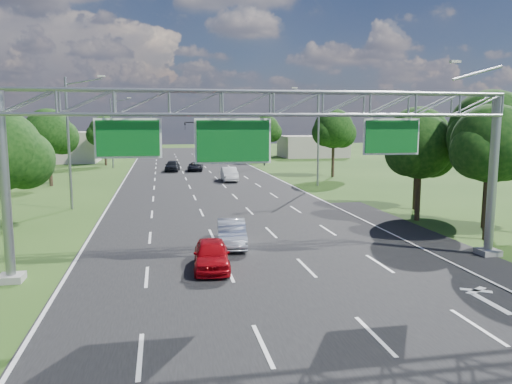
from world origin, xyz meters
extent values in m
plane|color=#244514|center=(0.00, 30.00, 0.00)|extent=(220.00, 220.00, 0.00)
cube|color=black|center=(0.00, 30.00, 0.00)|extent=(18.00, 180.00, 0.02)
cube|color=black|center=(10.20, 14.00, 0.00)|extent=(3.00, 30.00, 0.02)
cube|color=gray|center=(11.50, 12.00, 0.15)|extent=(1.00, 1.00, 0.30)
cylinder|color=gray|center=(11.50, 12.00, 4.00)|extent=(0.44, 0.44, 8.00)
cube|color=gray|center=(-11.00, 12.00, 0.15)|extent=(1.00, 1.00, 0.30)
cylinder|color=gray|center=(-11.00, 12.00, 4.00)|extent=(0.40, 0.40, 8.00)
cylinder|color=gray|center=(10.30, 12.00, 9.00)|extent=(2.54, 0.12, 0.79)
cube|color=beige|center=(9.10, 12.00, 9.50)|extent=(0.50, 0.22, 0.12)
cube|color=white|center=(-6.00, 11.98, 6.00)|extent=(2.80, 0.05, 1.70)
cube|color=#0B5A1C|center=(-6.00, 11.92, 6.00)|extent=(2.62, 0.05, 1.52)
cube|color=white|center=(-1.50, 11.98, 5.85)|extent=(3.40, 0.05, 2.00)
cube|color=#0B5A1C|center=(-1.50, 11.92, 5.85)|extent=(3.22, 0.05, 1.82)
cube|color=white|center=(6.00, 11.98, 6.00)|extent=(2.80, 0.05, 1.70)
cube|color=#0B5A1C|center=(6.00, 11.92, 6.00)|extent=(2.62, 0.05, 1.52)
cylinder|color=black|center=(11.00, 65.00, 3.50)|extent=(0.24, 0.24, 7.00)
cylinder|color=black|center=(5.00, 65.00, 6.60)|extent=(12.00, 0.18, 0.18)
imported|color=black|center=(-1.00, 65.00, 6.05)|extent=(0.18, 0.22, 1.10)
imported|color=black|center=(4.00, 65.00, 6.05)|extent=(0.18, 0.22, 1.10)
imported|color=black|center=(9.00, 65.00, 6.05)|extent=(0.18, 0.22, 1.10)
cylinder|color=gray|center=(-11.50, 30.00, 5.00)|extent=(0.20, 0.20, 10.00)
cylinder|color=gray|center=(-10.20, 30.00, 9.70)|extent=(2.78, 0.12, 0.60)
cube|color=beige|center=(-8.90, 30.00, 10.10)|extent=(0.55, 0.22, 0.12)
cylinder|color=gray|center=(-11.50, 65.00, 5.00)|extent=(0.20, 0.20, 10.00)
cylinder|color=gray|center=(-10.20, 65.00, 9.70)|extent=(2.78, 0.12, 0.60)
cube|color=beige|center=(-8.90, 65.00, 10.10)|extent=(0.55, 0.22, 0.12)
cylinder|color=gray|center=(11.50, 40.00, 5.00)|extent=(0.20, 0.20, 10.00)
cylinder|color=gray|center=(10.20, 40.00, 9.70)|extent=(2.78, 0.12, 0.60)
cube|color=beige|center=(8.90, 40.00, 10.10)|extent=(0.55, 0.22, 0.12)
cylinder|color=#2D2116|center=(13.50, 15.00, 1.87)|extent=(0.36, 0.36, 3.74)
sphere|color=black|center=(13.50, 15.00, 5.50)|extent=(4.40, 4.40, 4.40)
sphere|color=black|center=(14.60, 15.40, 4.95)|extent=(3.30, 3.30, 3.30)
sphere|color=black|center=(12.51, 14.70, 5.06)|extent=(3.08, 3.08, 3.08)
cylinder|color=#2D2116|center=(15.50, 18.00, 2.09)|extent=(0.36, 0.36, 4.18)
sphere|color=black|center=(15.50, 18.00, 6.18)|extent=(5.00, 5.00, 5.00)
sphere|color=black|center=(16.75, 18.40, 5.55)|extent=(3.75, 3.75, 3.75)
sphere|color=black|center=(14.38, 17.70, 5.68)|extent=(3.50, 3.50, 3.50)
cylinder|color=#2D2116|center=(12.50, 21.00, 1.65)|extent=(0.36, 0.36, 3.30)
sphere|color=black|center=(12.50, 21.00, 5.06)|extent=(4.40, 4.40, 4.40)
sphere|color=black|center=(13.60, 21.40, 4.51)|extent=(3.30, 3.30, 3.30)
sphere|color=black|center=(11.51, 20.70, 4.62)|extent=(3.08, 3.08, 3.08)
cylinder|color=#2D2116|center=(14.50, 25.00, 1.76)|extent=(0.36, 0.36, 3.52)
sphere|color=black|center=(14.50, 25.00, 5.44)|extent=(4.80, 4.80, 4.80)
sphere|color=black|center=(15.70, 25.40, 4.84)|extent=(3.60, 3.60, 3.60)
sphere|color=black|center=(13.42, 24.70, 4.96)|extent=(3.36, 3.36, 3.36)
cylinder|color=#2D2116|center=(-14.00, 22.00, 1.54)|extent=(0.36, 0.36, 3.08)
sphere|color=black|center=(-14.00, 22.00, 5.00)|extent=(4.80, 4.80, 4.80)
sphere|color=black|center=(-12.80, 22.40, 4.40)|extent=(3.60, 3.60, 3.60)
cylinder|color=#2D2116|center=(-16.00, 45.00, 1.87)|extent=(0.36, 0.36, 3.74)
sphere|color=black|center=(-16.00, 45.00, 5.66)|extent=(4.80, 4.80, 4.80)
sphere|color=black|center=(-14.80, 45.40, 5.06)|extent=(3.60, 3.60, 3.60)
sphere|color=black|center=(-17.08, 44.70, 5.18)|extent=(3.36, 3.36, 3.36)
cylinder|color=#2D2116|center=(-13.00, 70.00, 1.65)|extent=(0.36, 0.36, 3.30)
sphere|color=black|center=(-13.00, 70.00, 5.22)|extent=(4.80, 4.80, 4.80)
sphere|color=black|center=(-11.80, 70.40, 4.62)|extent=(3.60, 3.60, 3.60)
sphere|color=black|center=(-14.08, 69.70, 4.74)|extent=(3.36, 3.36, 3.36)
cylinder|color=#2D2116|center=(16.00, 48.00, 1.98)|extent=(0.36, 0.36, 3.96)
sphere|color=black|center=(16.00, 48.00, 5.88)|extent=(4.80, 4.80, 4.80)
sphere|color=black|center=(17.20, 48.40, 5.28)|extent=(3.60, 3.60, 3.60)
sphere|color=black|center=(14.92, 47.70, 5.40)|extent=(3.36, 3.36, 3.36)
cylinder|color=#2D2116|center=(14.00, 78.00, 1.76)|extent=(0.36, 0.36, 3.52)
sphere|color=black|center=(14.00, 78.00, 5.44)|extent=(4.80, 4.80, 4.80)
sphere|color=black|center=(15.20, 78.40, 4.84)|extent=(3.60, 3.60, 3.60)
sphere|color=black|center=(12.92, 77.70, 4.96)|extent=(3.36, 3.36, 3.36)
cube|color=#B0A694|center=(-22.00, 78.00, 2.50)|extent=(14.00, 10.00, 5.00)
cube|color=#B0A694|center=(24.00, 82.00, 2.00)|extent=(12.00, 9.00, 4.00)
imported|color=#A9070F|center=(-2.50, 12.21, 0.68)|extent=(1.91, 4.12, 1.36)
imported|color=#B5B8C1|center=(-1.00, 16.31, 0.70)|extent=(1.87, 4.39, 1.41)
imported|color=black|center=(-0.05, 58.33, 0.59)|extent=(2.42, 4.45, 1.18)
imported|color=black|center=(-3.13, 58.49, 0.76)|extent=(2.34, 4.65, 1.52)
imported|color=silver|center=(2.96, 46.07, 0.77)|extent=(1.73, 4.72, 1.55)
cube|color=silver|center=(6.13, 77.03, 1.66)|extent=(2.53, 6.09, 3.02)
cube|color=silver|center=(6.13, 72.80, 1.11)|extent=(2.36, 2.26, 2.22)
cylinder|color=black|center=(5.02, 73.00, 0.50)|extent=(0.35, 1.01, 1.01)
cylinder|color=black|center=(7.23, 73.00, 0.50)|extent=(0.35, 1.01, 1.01)
cylinder|color=black|center=(5.02, 79.05, 0.50)|extent=(0.35, 1.01, 1.01)
cylinder|color=black|center=(7.23, 79.05, 0.50)|extent=(0.35, 1.01, 1.01)
camera|label=1|loc=(-4.67, -9.92, 6.70)|focal=35.00mm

